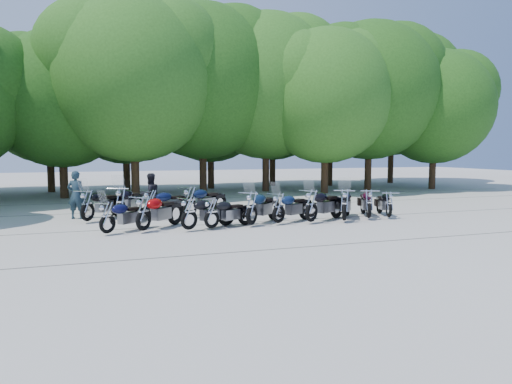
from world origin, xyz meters
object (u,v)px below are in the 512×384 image
object	(u,v)px
motorcycle_4	(252,207)
motorcycle_11	(121,202)
motorcycle_8	(369,203)
motorcycle_3	(212,212)
motorcycle_13	(190,201)
motorcycle_9	(389,204)
motorcycle_2	(189,212)
motorcycle_0	(107,216)
rider_0	(76,195)
motorcycle_12	(151,203)
motorcycle_7	(345,204)
motorcycle_6	(311,204)
motorcycle_10	(87,204)
motorcycle_5	(279,207)
motorcycle_1	(143,212)
rider_1	(150,195)

from	to	relation	value
motorcycle_4	motorcycle_11	xyz separation A→B (m)	(-4.18, 2.50, 0.04)
motorcycle_8	motorcycle_3	bearing A→B (deg)	27.34
motorcycle_13	motorcycle_9	bearing A→B (deg)	-145.89
motorcycle_2	motorcycle_8	xyz separation A→B (m)	(6.85, 0.32, 0.02)
motorcycle_0	rider_0	distance (m)	4.06
motorcycle_11	motorcycle_12	size ratio (longest dim) A/B	1.12
motorcycle_8	motorcycle_2	bearing A→B (deg)	27.52
motorcycle_3	motorcycle_7	size ratio (longest dim) A/B	0.85
motorcycle_8	motorcycle_9	distance (m)	0.86
motorcycle_0	motorcycle_13	size ratio (longest dim) A/B	0.85
motorcycle_2	motorcycle_9	world-z (taller)	motorcycle_2
motorcycle_9	motorcycle_4	bearing A→B (deg)	20.95
motorcycle_6	motorcycle_8	size ratio (longest dim) A/B	1.07
motorcycle_8	motorcycle_11	size ratio (longest dim) A/B	0.89
motorcycle_3	motorcycle_10	bearing A→B (deg)	29.74
motorcycle_3	motorcycle_6	distance (m)	3.65
motorcycle_5	motorcycle_6	bearing A→B (deg)	-127.06
motorcycle_1	motorcycle_8	distance (m)	8.25
motorcycle_8	motorcycle_9	bearing A→B (deg)	-157.48
motorcycle_2	motorcycle_10	world-z (taller)	motorcycle_10
motorcycle_4	motorcycle_13	distance (m)	3.02
motorcycle_4	motorcycle_11	size ratio (longest dim) A/B	0.94
motorcycle_4	rider_0	bearing A→B (deg)	12.72
motorcycle_0	motorcycle_6	bearing A→B (deg)	-128.97
motorcycle_1	rider_1	world-z (taller)	rider_1
motorcycle_9	motorcycle_11	distance (m)	10.01
motorcycle_4	motorcycle_8	bearing A→B (deg)	-132.82
rider_1	motorcycle_2	bearing A→B (deg)	79.40
motorcycle_1	motorcycle_12	size ratio (longest dim) A/B	1.03
motorcycle_10	rider_1	size ratio (longest dim) A/B	1.41
motorcycle_10	motorcycle_13	distance (m)	3.69
motorcycle_7	motorcycle_12	world-z (taller)	motorcycle_7
motorcycle_3	motorcycle_9	world-z (taller)	motorcycle_9
motorcycle_3	motorcycle_11	world-z (taller)	motorcycle_11
motorcycle_7	motorcycle_3	bearing A→B (deg)	33.30
motorcycle_4	motorcycle_10	bearing A→B (deg)	20.10
motorcycle_11	rider_1	size ratio (longest dim) A/B	1.50
motorcycle_1	motorcycle_3	world-z (taller)	motorcycle_1
motorcycle_8	motorcycle_11	world-z (taller)	motorcycle_11
motorcycle_10	motorcycle_7	bearing A→B (deg)	-159.79
motorcycle_9	motorcycle_13	world-z (taller)	motorcycle_13
motorcycle_7	motorcycle_11	bearing A→B (deg)	13.87
motorcycle_12	rider_0	bearing A→B (deg)	39.61
motorcycle_4	motorcycle_13	bearing A→B (deg)	-10.69
motorcycle_3	motorcycle_11	bearing A→B (deg)	21.26
motorcycle_12	motorcycle_13	distance (m)	1.45
motorcycle_10	rider_0	size ratio (longest dim) A/B	1.31
motorcycle_9	motorcycle_11	bearing A→B (deg)	6.35
motorcycle_5	rider_0	world-z (taller)	rider_0
motorcycle_8	motorcycle_9	xyz separation A→B (m)	(0.86, -0.03, -0.06)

